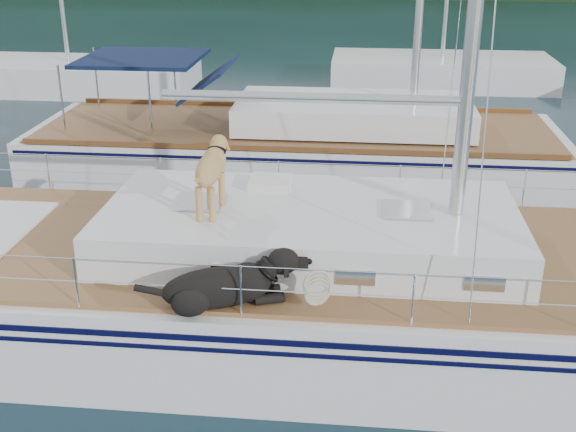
# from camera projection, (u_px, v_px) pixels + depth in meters

# --- Properties ---
(ground) EXTENTS (120.00, 120.00, 0.00)m
(ground) POSITION_uv_depth(u_px,v_px,m) (250.00, 329.00, 9.82)
(ground) COLOR black
(ground) RESTS_ON ground
(main_sailboat) EXTENTS (12.00, 3.98, 14.01)m
(main_sailboat) POSITION_uv_depth(u_px,v_px,m) (255.00, 285.00, 9.55)
(main_sailboat) COLOR silver
(main_sailboat) RESTS_ON ground
(neighbor_sailboat) EXTENTS (11.00, 3.50, 13.30)m
(neighbor_sailboat) POSITION_uv_depth(u_px,v_px,m) (301.00, 150.00, 15.30)
(neighbor_sailboat) COLOR silver
(neighbor_sailboat) RESTS_ON ground
(bg_boat_west) EXTENTS (8.00, 3.00, 11.65)m
(bg_boat_west) POSITION_uv_depth(u_px,v_px,m) (70.00, 77.00, 23.28)
(bg_boat_west) COLOR silver
(bg_boat_west) RESTS_ON ground
(bg_boat_center) EXTENTS (7.20, 3.00, 11.65)m
(bg_boat_center) POSITION_uv_depth(u_px,v_px,m) (441.00, 72.00, 23.98)
(bg_boat_center) COLOR silver
(bg_boat_center) RESTS_ON ground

